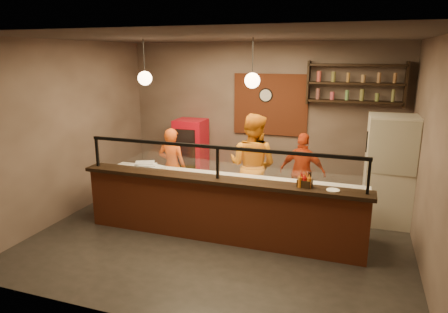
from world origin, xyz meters
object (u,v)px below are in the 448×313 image
at_px(cook_mid, 252,165).
at_px(pepper_mill, 309,179).
at_px(cook_right, 303,172).
at_px(fridge, 389,170).
at_px(red_cooler, 191,153).
at_px(condiment_caddy, 305,183).
at_px(pizza_dough, 277,183).
at_px(cook_left, 172,166).
at_px(wall_clock, 266,95).

bearing_deg(cook_mid, pepper_mill, 146.11).
height_order(cook_right, fridge, fridge).
xyz_separation_m(red_cooler, condiment_caddy, (2.88, -2.42, 0.35)).
distance_m(pizza_dough, condiment_caddy, 0.76).
bearing_deg(fridge, cook_left, -176.83).
height_order(cook_mid, condiment_caddy, cook_mid).
distance_m(wall_clock, red_cooler, 2.13).
xyz_separation_m(cook_right, condiment_caddy, (0.27, -1.76, 0.36)).
distance_m(cook_right, pepper_mill, 1.80).
distance_m(cook_left, pizza_dough, 2.42).
bearing_deg(red_cooler, cook_left, -87.30).
xyz_separation_m(wall_clock, red_cooler, (-1.63, -0.31, -1.33)).
distance_m(cook_left, fridge, 4.07).
xyz_separation_m(wall_clock, cook_left, (-1.55, -1.45, -1.33)).
height_order(cook_left, cook_right, cook_left).
distance_m(fridge, condiment_caddy, 2.08).
bearing_deg(wall_clock, pepper_mill, -64.05).
relative_size(cook_right, pepper_mill, 6.87).
bearing_deg(pizza_dough, red_cooler, 141.39).
height_order(cook_left, fridge, fridge).
distance_m(cook_left, condiment_caddy, 3.10).
bearing_deg(pepper_mill, cook_left, 156.51).
bearing_deg(cook_left, condiment_caddy, 153.98).
distance_m(pizza_dough, pepper_mill, 0.79).
bearing_deg(pepper_mill, red_cooler, 140.98).
xyz_separation_m(fridge, red_cooler, (-4.13, 0.76, -0.20)).
bearing_deg(red_cooler, cook_mid, -35.82).
relative_size(cook_mid, red_cooler, 1.25).
relative_size(cook_mid, condiment_caddy, 9.67).
xyz_separation_m(cook_left, cook_right, (2.53, 0.48, -0.02)).
bearing_deg(pepper_mill, wall_clock, 115.95).
height_order(cook_mid, fridge, fridge).
bearing_deg(pizza_dough, condiment_caddy, -46.08).
distance_m(cook_right, pizza_dough, 1.27).
bearing_deg(condiment_caddy, cook_right, 98.68).
xyz_separation_m(wall_clock, cook_right, (0.98, -0.97, -1.34)).
bearing_deg(cook_left, fridge, -176.13).
distance_m(cook_left, pepper_mill, 3.14).
xyz_separation_m(cook_mid, cook_right, (0.85, 0.56, -0.20)).
relative_size(cook_right, pizza_dough, 3.41).
xyz_separation_m(pizza_dough, condiment_caddy, (0.51, -0.53, 0.21)).
relative_size(cook_left, cook_right, 1.02).
height_order(fridge, condiment_caddy, fridge).
xyz_separation_m(wall_clock, condiment_caddy, (1.25, -2.73, -0.98)).
bearing_deg(condiment_caddy, cook_mid, 132.77).
height_order(wall_clock, fridge, wall_clock).
height_order(pizza_dough, condiment_caddy, condiment_caddy).
xyz_separation_m(wall_clock, pepper_mill, (1.31, -2.69, -0.93)).
height_order(wall_clock, cook_left, wall_clock).
height_order(cook_mid, pizza_dough, cook_mid).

